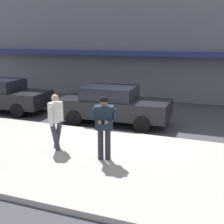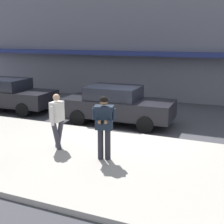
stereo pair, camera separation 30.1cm
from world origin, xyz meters
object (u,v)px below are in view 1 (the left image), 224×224
(parked_sedan_mid, at_px, (113,105))
(parked_sedan_near, at_px, (2,95))
(man_texting_on_phone, at_px, (104,121))
(pedestrian_in_light_coat, at_px, (56,118))

(parked_sedan_mid, bearing_deg, parked_sedan_near, 179.07)
(man_texting_on_phone, xyz_separation_m, pedestrian_in_light_coat, (-1.68, 0.26, -0.14))
(parked_sedan_near, bearing_deg, pedestrian_in_light_coat, -36.01)
(parked_sedan_near, bearing_deg, man_texting_on_phone, -30.54)
(parked_sedan_mid, xyz_separation_m, man_texting_on_phone, (1.30, -4.05, 0.46))
(parked_sedan_near, distance_m, parked_sedan_mid, 5.73)
(parked_sedan_near, height_order, parked_sedan_mid, same)
(man_texting_on_phone, bearing_deg, parked_sedan_near, 149.46)
(parked_sedan_near, xyz_separation_m, man_texting_on_phone, (7.03, -4.15, 0.46))
(pedestrian_in_light_coat, bearing_deg, man_texting_on_phone, -8.82)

